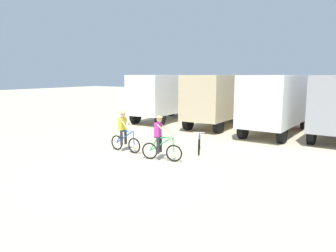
% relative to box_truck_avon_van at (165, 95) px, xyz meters
% --- Properties ---
extents(ground_plane, '(120.00, 120.00, 0.00)m').
position_rel_box_truck_avon_van_xyz_m(ground_plane, '(5.20, -11.33, -1.87)').
color(ground_plane, beige).
extents(box_truck_avon_van, '(2.50, 6.79, 3.35)m').
position_rel_box_truck_avon_van_xyz_m(box_truck_avon_van, '(0.00, 0.00, 0.00)').
color(box_truck_avon_van, white).
rests_on(box_truck_avon_van, ground).
extents(box_truck_tan_camper, '(2.53, 6.80, 3.35)m').
position_rel_box_truck_avon_van_xyz_m(box_truck_tan_camper, '(4.43, -0.40, 0.00)').
color(box_truck_tan_camper, '#CCB78E').
rests_on(box_truck_tan_camper, ground).
extents(box_truck_white_box, '(2.75, 6.87, 3.35)m').
position_rel_box_truck_avon_van_xyz_m(box_truck_white_box, '(8.24, -1.25, 0.00)').
color(box_truck_white_box, white).
rests_on(box_truck_white_box, ground).
extents(cyclist_orange_shirt, '(1.73, 0.52, 1.82)m').
position_rel_box_truck_avon_van_xyz_m(cyclist_orange_shirt, '(3.52, -9.00, -1.03)').
color(cyclist_orange_shirt, black).
rests_on(cyclist_orange_shirt, ground).
extents(cyclist_cowboy_hat, '(1.71, 0.55, 1.82)m').
position_rel_box_truck_avon_van_xyz_m(cyclist_cowboy_hat, '(5.68, -9.39, -1.03)').
color(cyclist_cowboy_hat, black).
rests_on(cyclist_cowboy_hat, ground).
extents(bicycle_spare, '(0.81, 1.60, 0.97)m').
position_rel_box_truck_avon_van_xyz_m(bicycle_spare, '(6.38, -7.32, -1.48)').
color(bicycle_spare, black).
rests_on(bicycle_spare, ground).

